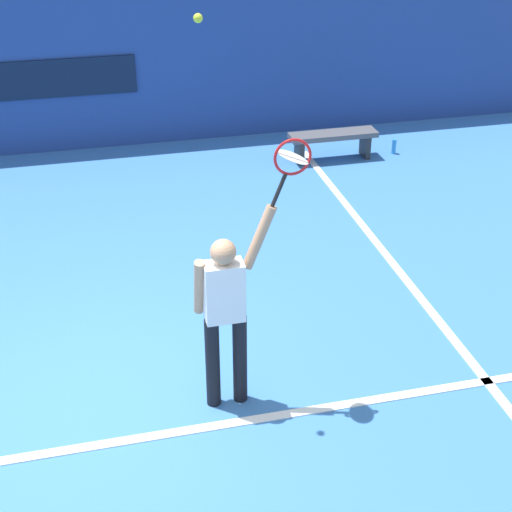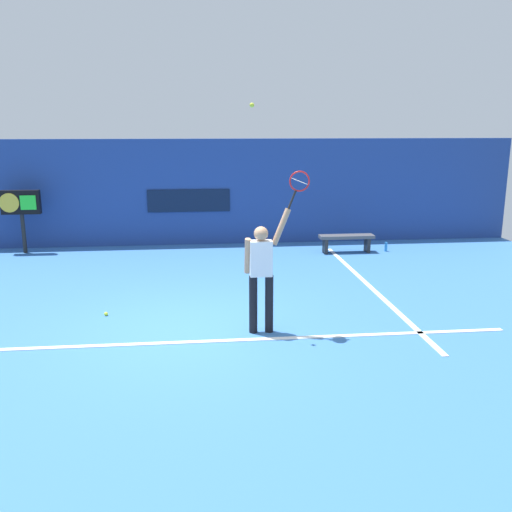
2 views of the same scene
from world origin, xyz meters
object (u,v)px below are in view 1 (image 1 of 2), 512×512
object	(u,v)px
court_bench	(333,139)
water_bottle	(394,146)
tennis_ball	(198,18)
tennis_player	(225,309)
tennis_racket	(291,161)

from	to	relation	value
court_bench	water_bottle	size ratio (longest dim) A/B	5.83
tennis_ball	court_bench	size ratio (longest dim) A/B	0.05
tennis_player	court_bench	bearing A→B (deg)	62.24
tennis_racket	tennis_ball	distance (m)	1.32
court_bench	water_bottle	bearing A→B (deg)	0.00
tennis_player	tennis_racket	world-z (taller)	tennis_racket
tennis_ball	tennis_player	bearing A→B (deg)	-20.04
tennis_player	tennis_ball	world-z (taller)	tennis_ball
water_bottle	tennis_ball	bearing A→B (deg)	-127.08
tennis_player	water_bottle	xyz separation A→B (m)	(3.87, 5.36, -0.89)
tennis_ball	water_bottle	world-z (taller)	tennis_ball
tennis_ball	court_bench	xyz separation A→B (m)	(2.96, 5.31, -3.12)
tennis_player	water_bottle	bearing A→B (deg)	54.13
court_bench	tennis_racket	bearing A→B (deg)	-112.88
tennis_ball	water_bottle	xyz separation A→B (m)	(4.01, 5.31, -3.34)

